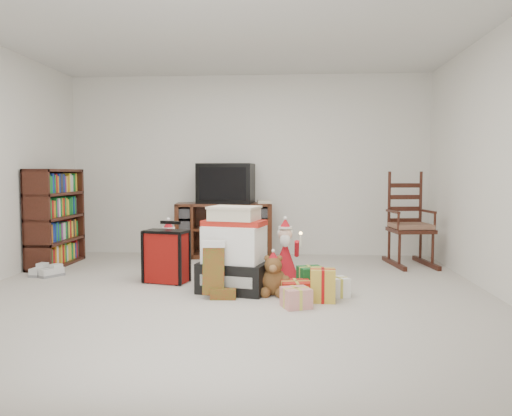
# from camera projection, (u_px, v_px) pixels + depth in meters

# --- Properties ---
(room) EXTENTS (5.01, 5.01, 2.51)m
(room) POSITION_uv_depth(u_px,v_px,m) (225.00, 162.00, 4.50)
(room) COLOR beige
(room) RESTS_ON ground
(tv_stand) EXTENTS (1.33, 0.59, 0.74)m
(tv_stand) POSITION_uv_depth(u_px,v_px,m) (224.00, 230.00, 6.81)
(tv_stand) COLOR #452113
(tv_stand) RESTS_ON floor
(bookshelf) EXTENTS (0.33, 0.98, 1.19)m
(bookshelf) POSITION_uv_depth(u_px,v_px,m) (56.00, 219.00, 6.17)
(bookshelf) COLOR #3D1710
(bookshelf) RESTS_ON floor
(rocking_chair) EXTENTS (0.59, 0.86, 1.21)m
(rocking_chair) POSITION_uv_depth(u_px,v_px,m) (409.00, 232.00, 6.22)
(rocking_chair) COLOR #3D1710
(rocking_chair) RESTS_ON floor
(gift_pile) EXTENTS (0.73, 0.61, 0.81)m
(gift_pile) POSITION_uv_depth(u_px,v_px,m) (234.00, 255.00, 4.80)
(gift_pile) COLOR black
(gift_pile) RESTS_ON floor
(red_suitcase) EXTENTS (0.46, 0.32, 0.65)m
(red_suitcase) POSITION_uv_depth(u_px,v_px,m) (166.00, 256.00, 5.19)
(red_suitcase) COLOR maroon
(red_suitcase) RESTS_ON floor
(stocking) EXTENTS (0.26, 0.12, 0.54)m
(stocking) POSITION_uv_depth(u_px,v_px,m) (213.00, 269.00, 4.54)
(stocking) COLOR #0D7B1B
(stocking) RESTS_ON floor
(teddy_bear) EXTENTS (0.25, 0.22, 0.37)m
(teddy_bear) POSITION_uv_depth(u_px,v_px,m) (273.00, 278.00, 4.68)
(teddy_bear) COLOR brown
(teddy_bear) RESTS_ON floor
(santa_figurine) EXTENTS (0.33, 0.31, 0.67)m
(santa_figurine) POSITION_uv_depth(u_px,v_px,m) (285.00, 257.00, 5.29)
(santa_figurine) COLOR #B5131D
(santa_figurine) RESTS_ON floor
(mrs_claus_figurine) EXTENTS (0.32, 0.30, 0.65)m
(mrs_claus_figurine) POSITION_uv_depth(u_px,v_px,m) (169.00, 256.00, 5.41)
(mrs_claus_figurine) COLOR #B5131D
(mrs_claus_figurine) RESTS_ON floor
(sneaker_pair) EXTENTS (0.36, 0.28, 0.09)m
(sneaker_pair) POSITION_uv_depth(u_px,v_px,m) (46.00, 272.00, 5.54)
(sneaker_pair) COLOR silver
(sneaker_pair) RESTS_ON floor
(gift_cluster) EXTENTS (0.67, 0.76, 0.23)m
(gift_cluster) POSITION_uv_depth(u_px,v_px,m) (312.00, 286.00, 4.54)
(gift_cluster) COLOR #B11F14
(gift_cluster) RESTS_ON floor
(crt_television) EXTENTS (0.76, 0.57, 0.54)m
(crt_television) POSITION_uv_depth(u_px,v_px,m) (226.00, 183.00, 6.77)
(crt_television) COLOR black
(crt_television) RESTS_ON tv_stand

